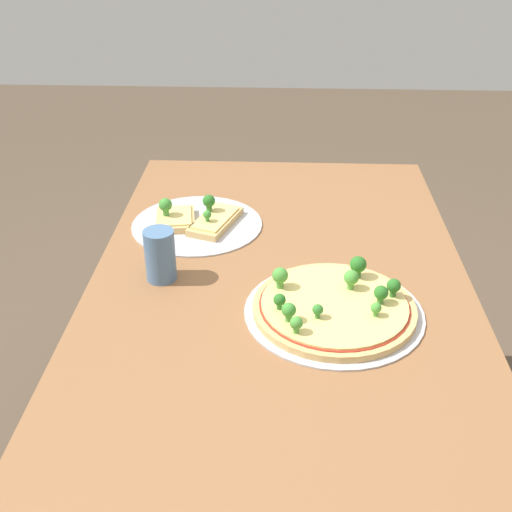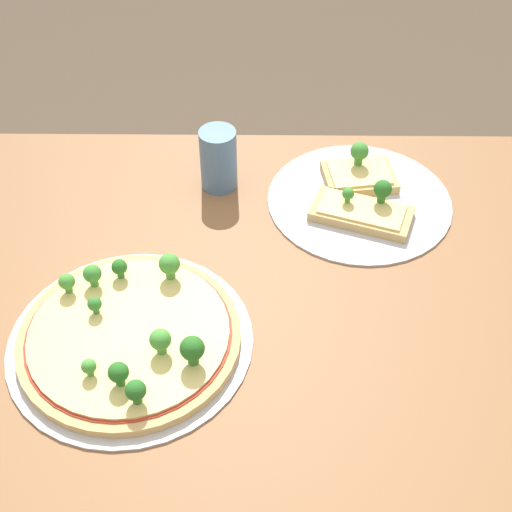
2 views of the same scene
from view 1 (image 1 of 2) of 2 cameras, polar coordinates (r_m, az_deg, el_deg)
The scene contains 5 objects.
ground_plane at distance 1.84m, azimuth 1.58°, elevation -21.12°, with size 8.00×8.00×0.00m, color brown.
dining_table at distance 1.40m, azimuth 1.93°, elevation -4.96°, with size 1.24×0.79×0.73m.
pizza_tray_whole at distance 1.23m, azimuth 6.79°, elevation -4.46°, with size 0.34×0.34×0.07m.
pizza_tray_slice at distance 1.54m, azimuth -5.47°, elevation 3.15°, with size 0.31×0.31×0.07m.
drinking_cup at distance 1.32m, azimuth -8.68°, elevation 0.08°, with size 0.06×0.06×0.11m, color #4C7099.
Camera 1 is at (1.15, 0.00, 1.44)m, focal length 45.00 mm.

